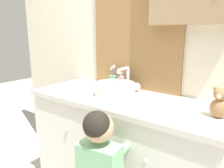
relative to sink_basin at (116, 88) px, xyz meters
name	(u,v)px	position (x,y,z in m)	size (l,w,h in m)	color
wall_back	(149,39)	(0.12, 0.29, 0.36)	(3.20, 0.18, 2.50)	beige
vanity_counter	(124,152)	(0.09, -0.02, -0.49)	(1.47, 0.58, 0.88)	silver
sink_basin	(116,88)	(0.00, 0.00, 0.00)	(0.30, 0.36, 0.20)	silver
toothbrush_holder	(113,80)	(-0.18, 0.20, 0.01)	(0.07, 0.07, 0.19)	#66B27F
soap_dispenser	(121,82)	(-0.09, 0.19, 0.00)	(0.06, 0.06, 0.14)	#CCA3BC
teddy_bear	(219,103)	(0.72, -0.03, 0.03)	(0.10, 0.08, 0.18)	#9E7047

